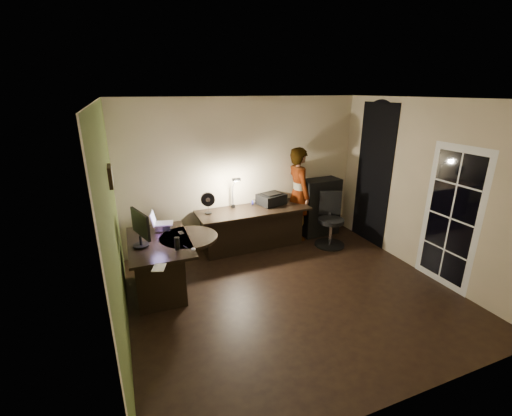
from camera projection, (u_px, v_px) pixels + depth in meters
name	position (u px, v px, depth m)	size (l,w,h in m)	color
floor	(292.00, 294.00, 4.97)	(4.50, 4.00, 0.01)	black
ceiling	(300.00, 98.00, 4.08)	(4.50, 4.00, 0.01)	silver
wall_back	(244.00, 173.00, 6.28)	(4.50, 0.01, 2.70)	#C7B792
wall_front	(414.00, 279.00, 2.76)	(4.50, 0.01, 2.70)	#C7B792
wall_left	(113.00, 230.00, 3.73)	(0.01, 4.00, 2.70)	#C7B792
wall_right	(424.00, 188.00, 5.32)	(0.01, 4.00, 2.70)	#C7B792
green_wall_overlay	(115.00, 230.00, 3.73)	(0.00, 4.00, 2.70)	#4E6229
arched_doorway	(373.00, 175.00, 6.34)	(0.01, 0.90, 2.60)	black
french_door	(451.00, 218.00, 4.93)	(0.02, 0.92, 2.10)	white
framed_picture	(110.00, 176.00, 3.97)	(0.04, 0.30, 0.25)	black
desk_left	(161.00, 266.00, 4.94)	(0.84, 1.36, 0.79)	black
desk_right	(254.00, 229.00, 6.28)	(2.04, 0.71, 0.77)	black
cabinet	(320.00, 207.00, 6.88)	(0.76, 0.38, 1.14)	black
laptop_stand	(164.00, 226.00, 5.15)	(0.22, 0.18, 0.09)	silver
laptop	(163.00, 217.00, 5.11)	(0.30, 0.28, 0.21)	silver
monitor	(140.00, 234.00, 4.57)	(0.11, 0.53, 0.35)	black
mouse	(193.00, 249.00, 4.48)	(0.06, 0.09, 0.03)	silver
phone	(181.00, 233.00, 5.03)	(0.06, 0.13, 0.01)	black
pen	(186.00, 247.00, 4.57)	(0.01, 0.13, 0.01)	black
speaker	(177.00, 244.00, 4.48)	(0.07, 0.07, 0.18)	black
notepad	(159.00, 268.00, 4.04)	(0.14, 0.20, 0.01)	silver
desk_fan	(208.00, 203.00, 5.88)	(0.24, 0.13, 0.38)	black
headphones	(256.00, 202.00, 6.40)	(0.20, 0.08, 0.09)	#252399
printer	(271.00, 199.00, 6.38)	(0.48, 0.37, 0.21)	black
desk_lamp	(233.00, 191.00, 6.11)	(0.15, 0.29, 0.63)	black
office_chair	(331.00, 221.00, 6.35)	(0.56, 0.56, 1.01)	black
person	(298.00, 194.00, 6.59)	(0.64, 0.43, 1.80)	#D8A88C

